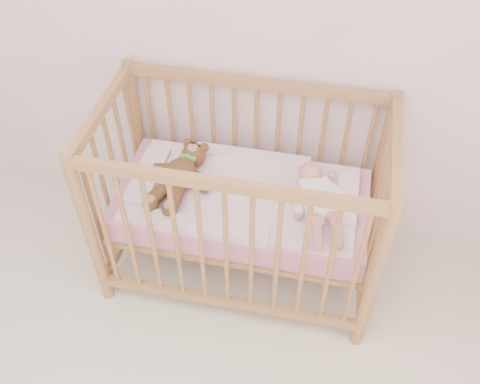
% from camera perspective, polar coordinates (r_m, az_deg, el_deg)
% --- Properties ---
extents(crib, '(1.36, 0.76, 1.00)m').
position_cam_1_polar(crib, '(2.63, 0.22, -1.06)').
color(crib, '#B1804B').
rests_on(crib, floor).
extents(mattress, '(1.22, 0.62, 0.13)m').
position_cam_1_polar(mattress, '(2.64, 0.22, -1.28)').
color(mattress, pink).
rests_on(mattress, crib).
extents(blanket, '(1.10, 0.58, 0.06)m').
position_cam_1_polar(blanket, '(2.59, 0.23, -0.15)').
color(blanket, '#E59EB6').
rests_on(blanket, mattress).
extents(baby, '(0.41, 0.59, 0.13)m').
position_cam_1_polar(baby, '(2.50, 8.23, -0.49)').
color(baby, white).
rests_on(baby, blanket).
extents(teddy_bear, '(0.43, 0.55, 0.14)m').
position_cam_1_polar(teddy_bear, '(2.58, -6.60, 1.86)').
color(teddy_bear, brown).
rests_on(teddy_bear, blanket).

